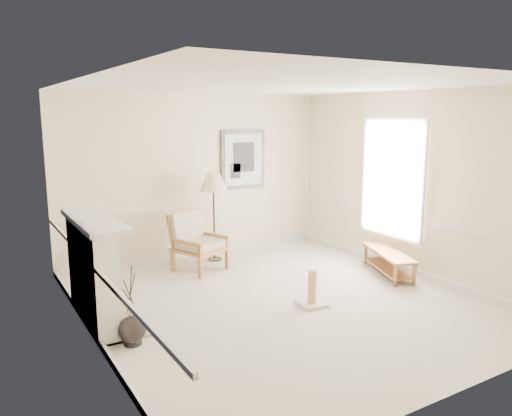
% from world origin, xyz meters
% --- Properties ---
extents(ground, '(5.50, 5.50, 0.00)m').
position_xyz_m(ground, '(0.00, 0.00, 0.00)').
color(ground, silver).
rests_on(ground, ground).
extents(room, '(5.04, 5.54, 2.92)m').
position_xyz_m(room, '(0.14, 0.08, 1.87)').
color(room, beige).
rests_on(room, ground).
extents(fireplace, '(0.64, 1.64, 1.31)m').
position_xyz_m(fireplace, '(-2.34, 0.60, 0.64)').
color(fireplace, white).
rests_on(fireplace, ground).
extents(floor_vase, '(0.31, 0.31, 0.91)m').
position_xyz_m(floor_vase, '(-2.15, -0.24, 0.17)').
color(floor_vase, black).
rests_on(floor_vase, ground).
extents(armchair, '(0.95, 0.98, 0.96)m').
position_xyz_m(armchair, '(-0.40, 1.96, 0.52)').
color(armchair, '#955930').
rests_on(armchair, ground).
extents(floor_lamp, '(0.60, 0.60, 1.54)m').
position_xyz_m(floor_lamp, '(0.11, 2.26, 1.35)').
color(floor_lamp, black).
rests_on(floor_lamp, ground).
extents(bench, '(0.84, 1.35, 0.37)m').
position_xyz_m(bench, '(2.15, 0.11, 0.25)').
color(bench, '#955930').
rests_on(bench, ground).
extents(scratching_post, '(0.40, 0.40, 0.51)m').
position_xyz_m(scratching_post, '(0.27, -0.34, 0.16)').
color(scratching_post, white).
rests_on(scratching_post, ground).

